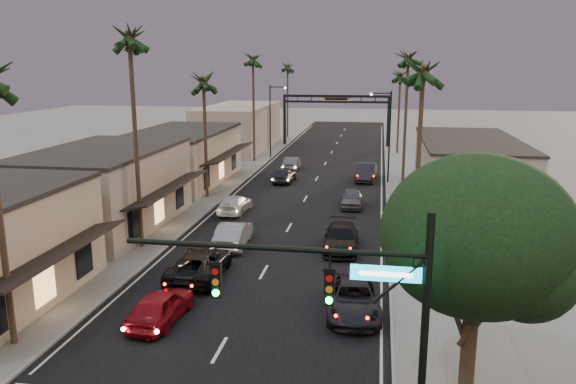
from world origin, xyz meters
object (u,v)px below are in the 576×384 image
(traffic_signal, at_px, (354,305))
(palm_ld, at_px, (253,56))
(palm_far, at_px, (288,65))
(oncoming_red, at_px, (161,306))
(oncoming_silver, at_px, (233,234))
(curbside_near, at_px, (354,298))
(oncoming_pickup, at_px, (199,264))
(streetlight_right, at_px, (387,129))
(palm_lb, at_px, (129,32))
(curbside_black, at_px, (341,238))
(palm_rb, at_px, (408,54))
(palm_rc, at_px, (401,73))
(arch, at_px, (336,107))
(palm_ra, at_px, (423,66))
(palm_lc, at_px, (203,77))
(corner_tree, at_px, (480,242))
(streetlight_left, at_px, (272,116))

(traffic_signal, distance_m, palm_ld, 53.47)
(palm_far, xyz_separation_m, oncoming_red, (4.94, -65.88, -10.68))
(oncoming_silver, xyz_separation_m, curbside_near, (8.18, -8.85, -0.06))
(oncoming_pickup, bearing_deg, palm_ld, -83.33)
(streetlight_right, relative_size, palm_lb, 0.59)
(oncoming_pickup, height_order, curbside_black, oncoming_pickup)
(curbside_near, bearing_deg, palm_rb, 80.18)
(palm_rb, xyz_separation_m, curbside_near, (-3.30, -29.54, -11.67))
(palm_rb, relative_size, oncoming_red, 3.18)
(palm_ld, xyz_separation_m, palm_rc, (17.20, 9.00, -1.95))
(oncoming_red, distance_m, oncoming_silver, 11.20)
(palm_far, bearing_deg, oncoming_silver, -84.34)
(palm_ld, height_order, palm_rb, same)
(arch, bearing_deg, palm_rb, -71.70)
(palm_ld, bearing_deg, traffic_signal, -74.35)
(palm_ld, distance_m, palm_ra, 35.47)
(palm_far, height_order, oncoming_pickup, palm_far)
(traffic_signal, bearing_deg, oncoming_red, 138.09)
(palm_far, distance_m, curbside_near, 65.85)
(arch, relative_size, palm_lb, 1.00)
(palm_lc, xyz_separation_m, palm_ra, (17.20, -12.00, 0.97))
(corner_tree, xyz_separation_m, oncoming_red, (-12.84, 4.67, -5.22))
(palm_lb, distance_m, palm_lc, 14.30)
(streetlight_left, distance_m, palm_lc, 22.65)
(arch, relative_size, oncoming_pickup, 2.65)
(palm_ld, xyz_separation_m, curbside_near, (13.90, -40.54, -11.67))
(curbside_black, bearing_deg, arch, 93.07)
(oncoming_pickup, bearing_deg, streetlight_left, -86.27)
(arch, relative_size, curbside_near, 2.84)
(traffic_signal, distance_m, streetlight_left, 55.45)
(palm_far, height_order, oncoming_red, palm_far)
(palm_far, bearing_deg, corner_tree, -75.86)
(palm_rb, distance_m, oncoming_silver, 26.35)
(palm_ld, height_order, palm_ra, palm_ld)
(palm_ld, bearing_deg, curbside_near, -71.08)
(palm_lb, height_order, palm_ld, palm_lb)
(palm_lb, xyz_separation_m, oncoming_red, (5.24, -9.88, -12.63))
(palm_far, bearing_deg, palm_ld, -90.75)
(palm_lc, relative_size, palm_ra, 0.92)
(oncoming_red, height_order, curbside_black, curbside_black)
(palm_lb, bearing_deg, streetlight_right, 55.99)
(palm_rc, bearing_deg, palm_lc, -121.56)
(streetlight_right, bearing_deg, palm_rc, 84.95)
(palm_lc, bearing_deg, streetlight_right, 30.11)
(palm_lb, distance_m, oncoming_red, 16.86)
(palm_ld, distance_m, oncoming_red, 44.74)
(palm_ld, bearing_deg, palm_far, 89.25)
(curbside_near, bearing_deg, corner_tree, -62.64)
(arch, bearing_deg, palm_ra, -79.41)
(corner_tree, xyz_separation_m, palm_ra, (-0.88, 16.55, 5.46))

